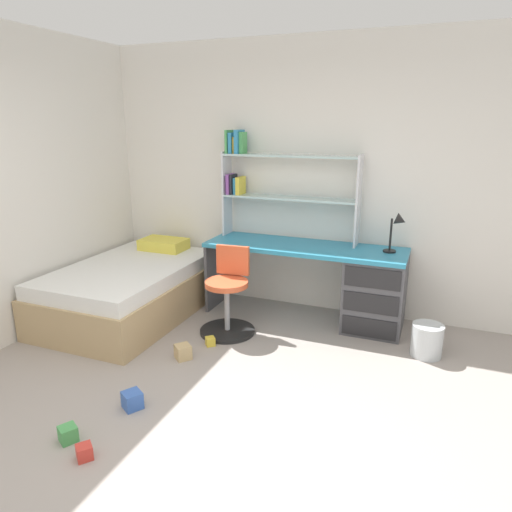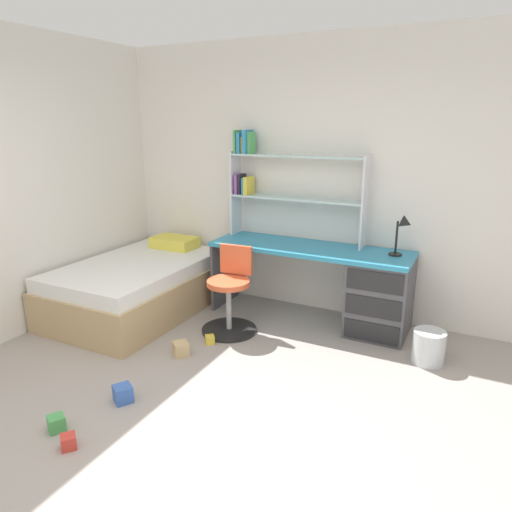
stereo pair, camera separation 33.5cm
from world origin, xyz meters
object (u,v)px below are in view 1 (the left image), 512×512
Objects in this scene: bookshelf_hutch at (272,177)px; bed_platform at (131,290)px; swivel_chair at (228,300)px; desk at (356,284)px; toy_block_natural_0 at (183,352)px; toy_block_blue_2 at (132,400)px; waste_bin at (427,340)px; desk_lamp at (398,227)px; toy_block_red_1 at (84,452)px; toy_block_green_4 at (68,434)px; toy_block_yellow_3 at (210,341)px.

bed_platform is (-1.24, -0.78, -1.12)m from bookshelf_hutch.
swivel_chair is (-0.14, -0.77, -1.07)m from bookshelf_hutch.
toy_block_natural_0 is (-1.21, -1.22, -0.36)m from desk.
bookshelf_hutch is at bearing 83.67° from toy_block_blue_2.
desk is 1.23m from swivel_chair.
bookshelf_hutch is at bearing 32.06° from bed_platform.
desk is 0.84m from waste_bin.
toy_block_red_1 is at bearing -120.10° from desk_lamp.
toy_block_green_4 is at bearing -98.73° from bookshelf_hutch.
toy_block_red_1 is (-1.47, -2.53, -0.96)m from desk_lamp.
toy_block_blue_2 is (-1.86, -1.57, -0.08)m from waste_bin.
toy_block_yellow_3 is at bearing 71.03° from toy_block_natural_0.
desk_lamp reaches higher than swivel_chair.
bookshelf_hutch is at bearing 79.36° from swivel_chair.
toy_block_natural_0 is at bearing 93.53° from toy_block_red_1.
toy_block_blue_2 reaches higher than toy_block_green_4.
waste_bin is 2.77× the size of toy_block_green_4.
toy_block_green_4 is at bearing -96.09° from toy_block_natural_0.
waste_bin reaches higher than toy_block_red_1.
bookshelf_hutch is 18.12× the size of toy_block_yellow_3.
bed_platform is at bearing -176.07° from waste_bin.
toy_block_blue_2 is (-0.09, -1.38, -0.26)m from swivel_chair.
toy_block_red_1 is 0.73× the size of toy_block_blue_2.
toy_block_yellow_3 is at bearing -98.69° from bookshelf_hutch.
toy_block_blue_2 reaches higher than toy_block_yellow_3.
desk is 16.07× the size of toy_block_natural_0.
toy_block_red_1 is 1.14× the size of toy_block_yellow_3.
desk_lamp is 2.20m from toy_block_natural_0.
swivel_chair is at bearing -156.35° from desk_lamp.
swivel_chair reaches higher than bed_platform.
toy_block_red_1 is at bearing -114.32° from desk.
bookshelf_hutch is 3.00m from toy_block_red_1.
waste_bin is at bearing -29.94° from desk.
desk is 1.36m from bookshelf_hutch.
desk reaches higher than toy_block_green_4.
bookshelf_hutch is 1.34m from desk_lamp.
bed_platform is at bearing -147.94° from bookshelf_hutch.
toy_block_blue_2 reaches higher than toy_block_red_1.
bed_platform is 1.17m from toy_block_natural_0.
toy_block_green_4 is at bearing 156.47° from toy_block_red_1.
toy_block_green_4 is (-1.67, -2.44, -0.96)m from desk_lamp.
desk is 25.22× the size of toy_block_yellow_3.
desk reaches higher than waste_bin.
swivel_chair reaches higher than toy_block_green_4.
toy_block_yellow_3 is at bearing 86.19° from toy_block_blue_2.
desk_lamp is 4.34× the size of toy_block_red_1.
toy_block_natural_0 is at bearing -100.95° from bookshelf_hutch.
toy_block_green_4 is at bearing -118.99° from desk.
toy_block_natural_0 and toy_block_blue_2 have the same top height.
bed_platform is at bearing 163.04° from toy_block_yellow_3.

